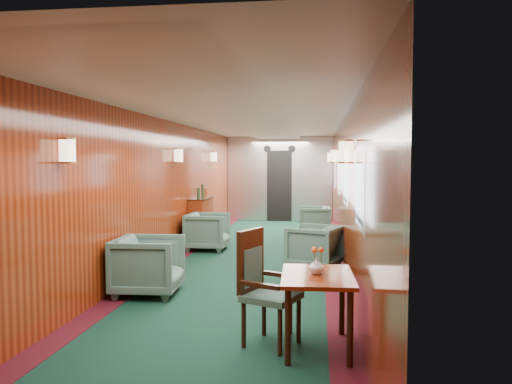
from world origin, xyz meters
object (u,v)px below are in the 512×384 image
at_px(dining_table, 317,286).
at_px(armchair_left_near, 148,265).
at_px(credenza, 201,219).
at_px(side_chair, 262,282).
at_px(armchair_left_far, 208,231).
at_px(armchair_right_far, 314,221).
at_px(armchair_right_near, 314,247).

height_order(dining_table, armchair_left_near, armchair_left_near).
bearing_deg(credenza, side_chair, -71.10).
xyz_separation_m(dining_table, armchair_left_far, (-2.09, 4.82, -0.22)).
height_order(dining_table, armchair_left_far, armchair_left_far).
bearing_deg(side_chair, credenza, 132.33).
bearing_deg(side_chair, dining_table, 14.17).
xyz_separation_m(dining_table, armchair_left_near, (-2.14, 1.60, -0.20)).
height_order(credenza, armchair_left_near, credenza).
distance_m(credenza, armchair_right_far, 2.71).
distance_m(dining_table, credenza, 6.22).
xyz_separation_m(dining_table, credenza, (-2.44, 5.72, -0.09)).
distance_m(armchair_left_near, armchair_right_far, 5.83).
xyz_separation_m(armchair_right_near, armchair_right_far, (-0.03, 3.63, -0.01)).
bearing_deg(armchair_left_near, armchair_right_near, -51.97).
height_order(credenza, armchair_left_far, credenza).
bearing_deg(dining_table, credenza, 110.90).
bearing_deg(armchair_left_far, dining_table, -156.39).
height_order(armchair_left_near, armchair_right_far, armchair_left_near).
height_order(credenza, armchair_right_near, credenza).
relative_size(dining_table, armchair_right_near, 1.23).
bearing_deg(credenza, armchair_left_far, -68.94).
height_order(dining_table, credenza, credenza).
xyz_separation_m(armchair_left_near, armchair_right_far, (2.04, 5.46, -0.04)).
distance_m(armchair_left_near, armchair_right_near, 2.77).
distance_m(credenza, armchair_left_near, 4.13).
height_order(side_chair, credenza, credenza).
xyz_separation_m(credenza, armchair_right_far, (2.35, 1.34, -0.15)).
distance_m(side_chair, armchair_right_far, 6.99).
bearing_deg(dining_table, armchair_right_far, 88.53).
height_order(side_chair, armchair_right_near, side_chair).
relative_size(side_chair, armchair_right_far, 1.46).
distance_m(credenza, armchair_right_near, 3.31).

